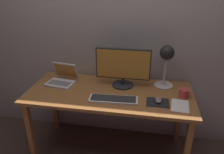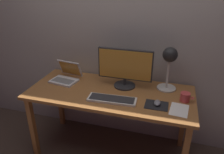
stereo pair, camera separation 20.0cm
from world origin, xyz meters
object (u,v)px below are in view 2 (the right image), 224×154
Objects in this scene: keyboard_main at (112,99)px; desk_lamp at (169,61)px; mouse at (157,103)px; coffee_mug at (185,97)px; monitor at (125,67)px; laptop at (67,75)px.

keyboard_main is 1.04× the size of desk_lamp.
coffee_mug reaches higher than mouse.
desk_lamp is at bearing 38.91° from keyboard_main.
mouse is at bearing -36.96° from monitor.
laptop is 1.23m from coffee_mug.
laptop is 1.02m from mouse.
monitor is at bearing 143.04° from mouse.
mouse is 0.79× the size of coffee_mug.
desk_lamp is at bearing 4.66° from laptop.
mouse is at bearing -99.99° from desk_lamp.
mouse is at bearing -13.82° from laptop.
laptop is 3.20× the size of mouse.
mouse reaches higher than keyboard_main.
mouse is at bearing -150.57° from coffee_mug.
monitor is 1.77× the size of laptop.
mouse is 0.27m from coffee_mug.
laptop is at bearing 174.77° from coffee_mug.
coffee_mug is at bearing 15.23° from keyboard_main.
laptop reaches higher than mouse.
desk_lamp reaches higher than mouse.
coffee_mug is at bearing -13.02° from monitor.
keyboard_main is (-0.04, -0.31, -0.20)m from monitor.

